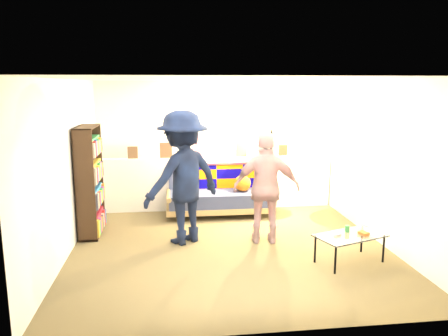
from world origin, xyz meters
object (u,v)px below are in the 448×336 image
Objects in this scene: bookshelf at (90,184)px; person_right at (266,188)px; coffee_table at (350,237)px; floor_lamp at (272,151)px; person_left at (183,178)px; futon_sofa at (219,193)px.

bookshelf is 2.75m from person_right.
coffee_table is at bearing 145.47° from person_right.
person_left is (-1.64, -1.31, -0.17)m from floor_lamp.
floor_lamp reaches higher than futon_sofa.
person_left reaches higher than coffee_table.
person_right is at bearing -71.33° from futon_sofa.
bookshelf is at bearing -6.78° from person_right.
person_left reaches higher than bookshelf.
bookshelf is 3.18m from floor_lamp.
person_right is at bearing -105.91° from floor_lamp.
bookshelf is at bearing -166.30° from floor_lamp.
person_right reaches higher than futon_sofa.
person_right is (2.65, -0.74, 0.04)m from bookshelf.
futon_sofa is at bearing -149.64° from person_left.
person_left reaches higher than floor_lamp.
futon_sofa is at bearing 174.93° from floor_lamp.
futon_sofa is 1.72m from person_right.
bookshelf reaches higher than futon_sofa.
futon_sofa is 0.95× the size of person_left.
futon_sofa is 2.31m from bookshelf.
coffee_table is at bearing 120.24° from person_left.
person_left is at bearing 153.74° from coffee_table.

